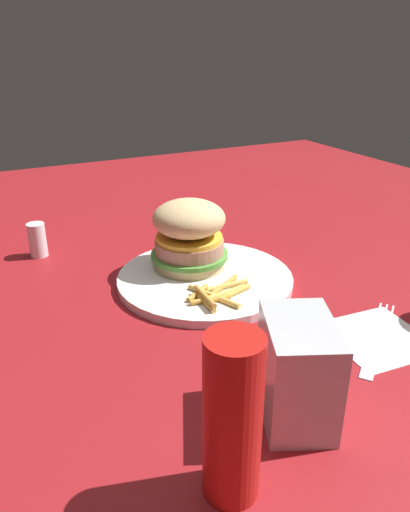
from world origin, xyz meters
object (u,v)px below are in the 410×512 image
at_px(fries_pile, 217,293).
at_px(fork, 378,335).
at_px(napkin_dispenser, 298,371).
at_px(salt_shaker, 37,240).
at_px(sandwich, 189,234).
at_px(napkin, 378,337).
at_px(ketchup_bottle, 232,419).
at_px(plate, 205,279).

distance_m(fries_pile, fork, 0.20).
xyz_separation_m(napkin_dispenser, salt_shaker, (-0.15, 0.49, -0.02)).
relative_size(fork, salt_shaker, 2.68).
bearing_deg(napkin_dispenser, sandwich, 16.65).
bearing_deg(napkin, ketchup_bottle, -157.85).
bearing_deg(salt_shaker, napkin_dispenser, -72.96).
xyz_separation_m(napkin, fork, (0.00, 0.00, 0.00)).
distance_m(sandwich, fries_pile, 0.11).
bearing_deg(plate, fries_pile, -103.29).
bearing_deg(napkin, fries_pile, 130.11).
xyz_separation_m(fork, salt_shaker, (-0.31, 0.42, 0.02)).
relative_size(plate, fork, 1.70).
bearing_deg(napkin_dispenser, napkin, -46.03).
xyz_separation_m(sandwich, fork, (0.12, -0.26, -0.06)).
bearing_deg(fork, salt_shaker, 126.47).
bearing_deg(sandwich, salt_shaker, 138.70).
distance_m(plate, napkin, 0.25).
height_order(sandwich, napkin, sandwich).
relative_size(fries_pile, napkin, 0.86).
height_order(sandwich, napkin_dispenser, sandwich).
bearing_deg(ketchup_bottle, fork, 22.24).
xyz_separation_m(fries_pile, salt_shaker, (-0.18, 0.27, 0.01)).
distance_m(napkin, napkin_dispenser, 0.18).
relative_size(sandwich, fork, 0.77).
xyz_separation_m(plate, fork, (0.12, -0.22, -0.00)).
distance_m(napkin_dispenser, ketchup_bottle, 0.11).
xyz_separation_m(napkin, salt_shaker, (-0.31, 0.43, 0.03)).
height_order(napkin_dispenser, salt_shaker, napkin_dispenser).
distance_m(fries_pile, napkin, 0.20).
distance_m(sandwich, napkin_dispenser, 0.32).
bearing_deg(sandwich, ketchup_bottle, -110.46).
distance_m(fries_pile, napkin_dispenser, 0.22).
bearing_deg(fork, fries_pile, 130.56).
xyz_separation_m(plate, napkin_dispenser, (-0.05, -0.28, 0.04)).
height_order(fries_pile, fork, fries_pile).
bearing_deg(sandwich, fries_pile, -95.06).
xyz_separation_m(sandwich, fries_pile, (-0.01, -0.10, -0.05)).
bearing_deg(napkin, plate, 118.04).
bearing_deg(fork, napkin_dispenser, -160.00).
bearing_deg(salt_shaker, fork, -53.53).
bearing_deg(plate, ketchup_bottle, -113.59).
bearing_deg(plate, salt_shaker, 133.47).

